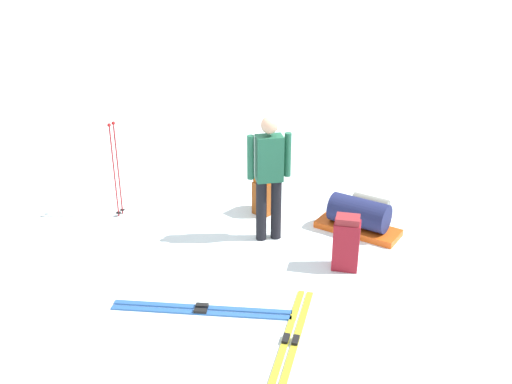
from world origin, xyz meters
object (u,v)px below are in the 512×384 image
ski_pair_near (291,341)px  sleeping_mat_rolled (371,202)px  gear_sled (359,217)px  backpack_large_dark (346,243)px  backpack_bright (266,195)px  ski_poles_planted_near (116,165)px  skier_standing (269,173)px  ski_pair_far (201,310)px

ski_pair_near → sleeping_mat_rolled: sleeping_mat_rolled is taller
ski_pair_near → gear_sled: (2.46, 0.78, 0.21)m
backpack_large_dark → backpack_bright: bearing=73.1°
ski_poles_planted_near → sleeping_mat_rolled: ski_poles_planted_near is taller
gear_sled → backpack_bright: bearing=105.9°
ski_pair_near → backpack_large_dark: size_ratio=2.39×
skier_standing → ski_pair_near: (-1.50, -1.58, -0.94)m
ski_pair_far → backpack_bright: backpack_bright is taller
skier_standing → backpack_bright: size_ratio=2.95×
backpack_large_dark → sleeping_mat_rolled: (1.68, 0.66, -0.25)m
backpack_bright → ski_poles_planted_near: (-1.48, 1.52, 0.49)m
skier_standing → gear_sled: bearing=-39.9°
ski_poles_planted_near → sleeping_mat_rolled: bearing=-44.5°
ski_poles_planted_near → ski_pair_near: bearing=-99.4°
skier_standing → ski_poles_planted_near: 2.25m
sleeping_mat_rolled → ski_pair_far: bearing=179.8°
ski_pair_near → ski_pair_far: 1.09m
backpack_large_dark → ski_pair_far: bearing=159.4°
ski_pair_far → backpack_large_dark: bearing=-20.6°
backpack_bright → sleeping_mat_rolled: 1.58m
ski_pair_near → backpack_large_dark: backpack_large_dark is taller
skier_standing → ski_pair_far: 2.04m
skier_standing → sleeping_mat_rolled: (1.73, -0.53, -0.86)m
ski_pair_far → gear_sled: (2.69, -0.28, 0.21)m
backpack_bright → skier_standing: bearing=-137.2°
skier_standing → gear_sled: skier_standing is taller
backpack_large_dark → gear_sled: bearing=23.3°
backpack_bright → gear_sled: bearing=-74.1°
backpack_bright → gear_sled: backpack_bright is taller
ski_pair_far → sleeping_mat_rolled: size_ratio=3.10×
backpack_large_dark → sleeping_mat_rolled: 1.82m
ski_pair_near → backpack_bright: 2.97m
skier_standing → ski_pair_near: skier_standing is taller
backpack_large_dark → ski_poles_planted_near: ski_poles_planted_near is taller
skier_standing → sleeping_mat_rolled: bearing=-16.9°
ski_pair_near → sleeping_mat_rolled: size_ratio=3.05×
sleeping_mat_rolled → backpack_bright: bearing=137.4°
ski_pair_far → backpack_bright: (2.31, 1.05, 0.27)m
ski_poles_planted_near → gear_sled: size_ratio=1.18×
skier_standing → backpack_large_dark: (0.05, -1.19, -0.61)m
ski_pair_near → gear_sled: 2.59m
ski_poles_planted_near → sleeping_mat_rolled: 3.75m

